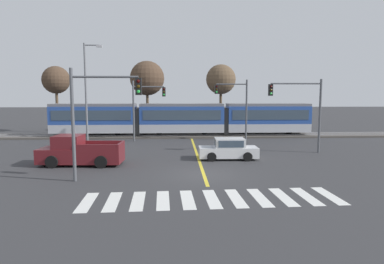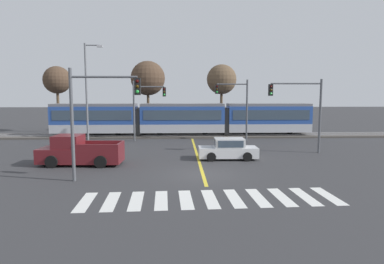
{
  "view_description": "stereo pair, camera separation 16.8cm",
  "coord_description": "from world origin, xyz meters",
  "px_view_note": "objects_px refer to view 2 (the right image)",
  "views": [
    {
      "loc": [
        -1.58,
        -19.52,
        4.72
      ],
      "look_at": [
        -0.33,
        8.04,
        1.6
      ],
      "focal_mm": 32.0,
      "sensor_mm": 36.0,
      "label": 1
    },
    {
      "loc": [
        -1.41,
        -19.52,
        4.72
      ],
      "look_at": [
        -0.33,
        8.04,
        1.6
      ],
      "focal_mm": 32.0,
      "sensor_mm": 36.0,
      "label": 2
    }
  ],
  "objects_px": {
    "traffic_light_near_left": "(95,107)",
    "traffic_light_far_right": "(236,101)",
    "light_rail_tram": "(182,118)",
    "traffic_light_far_left": "(145,102)",
    "sedan_crossing": "(228,149)",
    "bare_tree_far_west": "(57,80)",
    "bare_tree_east": "(222,80)",
    "traffic_light_mid_right": "(302,103)",
    "street_lamp_west": "(88,87)",
    "bare_tree_west": "(148,78)",
    "pickup_truck": "(79,152)"
  },
  "relations": [
    {
      "from": "bare_tree_far_west",
      "to": "pickup_truck",
      "type": "bearing_deg",
      "value": -67.68
    },
    {
      "from": "traffic_light_mid_right",
      "to": "street_lamp_west",
      "type": "xyz_separation_m",
      "value": [
        -18.72,
        8.01,
        1.42
      ]
    },
    {
      "from": "traffic_light_near_left",
      "to": "traffic_light_far_right",
      "type": "height_order",
      "value": "traffic_light_far_right"
    },
    {
      "from": "traffic_light_near_left",
      "to": "traffic_light_mid_right",
      "type": "relative_size",
      "value": 1.04
    },
    {
      "from": "bare_tree_far_west",
      "to": "bare_tree_east",
      "type": "relative_size",
      "value": 0.97
    },
    {
      "from": "traffic_light_near_left",
      "to": "bare_tree_west",
      "type": "relative_size",
      "value": 0.7
    },
    {
      "from": "traffic_light_far_right",
      "to": "bare_tree_far_west",
      "type": "relative_size",
      "value": 0.76
    },
    {
      "from": "traffic_light_near_left",
      "to": "bare_tree_west",
      "type": "xyz_separation_m",
      "value": [
        0.73,
        23.43,
        2.52
      ]
    },
    {
      "from": "traffic_light_far_left",
      "to": "bare_tree_far_west",
      "type": "bearing_deg",
      "value": 144.37
    },
    {
      "from": "sedan_crossing",
      "to": "bare_tree_far_west",
      "type": "distance_m",
      "value": 25.93
    },
    {
      "from": "traffic_light_far_right",
      "to": "traffic_light_near_left",
      "type": "bearing_deg",
      "value": -123.55
    },
    {
      "from": "bare_tree_east",
      "to": "traffic_light_mid_right",
      "type": "bearing_deg",
      "value": -73.02
    },
    {
      "from": "bare_tree_west",
      "to": "bare_tree_east",
      "type": "distance_m",
      "value": 8.88
    },
    {
      "from": "sedan_crossing",
      "to": "bare_tree_west",
      "type": "height_order",
      "value": "bare_tree_west"
    },
    {
      "from": "bare_tree_far_west",
      "to": "bare_tree_east",
      "type": "xyz_separation_m",
      "value": [
        19.73,
        -0.56,
        0.09
      ]
    },
    {
      "from": "traffic_light_far_left",
      "to": "sedan_crossing",
      "type": "bearing_deg",
      "value": -54.62
    },
    {
      "from": "light_rail_tram",
      "to": "traffic_light_near_left",
      "type": "relative_size",
      "value": 4.63
    },
    {
      "from": "sedan_crossing",
      "to": "light_rail_tram",
      "type": "bearing_deg",
      "value": 103.46
    },
    {
      "from": "light_rail_tram",
      "to": "sedan_crossing",
      "type": "height_order",
      "value": "light_rail_tram"
    },
    {
      "from": "traffic_light_mid_right",
      "to": "bare_tree_far_west",
      "type": "relative_size",
      "value": 0.73
    },
    {
      "from": "traffic_light_near_left",
      "to": "bare_tree_east",
      "type": "distance_m",
      "value": 25.07
    },
    {
      "from": "traffic_light_mid_right",
      "to": "bare_tree_east",
      "type": "xyz_separation_m",
      "value": [
        -4.52,
        14.81,
        2.42
      ]
    },
    {
      "from": "street_lamp_west",
      "to": "bare_tree_west",
      "type": "height_order",
      "value": "street_lamp_west"
    },
    {
      "from": "bare_tree_west",
      "to": "bare_tree_east",
      "type": "bearing_deg",
      "value": -2.56
    },
    {
      "from": "light_rail_tram",
      "to": "bare_tree_east",
      "type": "xyz_separation_m",
      "value": [
        4.79,
        3.98,
        4.31
      ]
    },
    {
      "from": "traffic_light_far_left",
      "to": "traffic_light_near_left",
      "type": "bearing_deg",
      "value": -94.02
    },
    {
      "from": "sedan_crossing",
      "to": "bare_tree_east",
      "type": "distance_m",
      "value": 18.15
    },
    {
      "from": "bare_tree_west",
      "to": "traffic_light_mid_right",
      "type": "bearing_deg",
      "value": -48.61
    },
    {
      "from": "bare_tree_west",
      "to": "traffic_light_near_left",
      "type": "bearing_deg",
      "value": -91.78
    },
    {
      "from": "traffic_light_far_left",
      "to": "bare_tree_far_west",
      "type": "height_order",
      "value": "bare_tree_far_west"
    },
    {
      "from": "light_rail_tram",
      "to": "traffic_light_near_left",
      "type": "height_order",
      "value": "traffic_light_near_left"
    },
    {
      "from": "bare_tree_far_west",
      "to": "bare_tree_west",
      "type": "xyz_separation_m",
      "value": [
        10.85,
        -0.16,
        0.24
      ]
    },
    {
      "from": "light_rail_tram",
      "to": "bare_tree_west",
      "type": "distance_m",
      "value": 7.47
    },
    {
      "from": "street_lamp_west",
      "to": "bare_tree_west",
      "type": "relative_size",
      "value": 1.12
    },
    {
      "from": "pickup_truck",
      "to": "traffic_light_far_right",
      "type": "bearing_deg",
      "value": 41.69
    },
    {
      "from": "traffic_light_far_right",
      "to": "bare_tree_far_west",
      "type": "height_order",
      "value": "bare_tree_far_west"
    },
    {
      "from": "light_rail_tram",
      "to": "traffic_light_near_left",
      "type": "xyz_separation_m",
      "value": [
        -4.82,
        -19.05,
        1.94
      ]
    },
    {
      "from": "pickup_truck",
      "to": "bare_tree_west",
      "type": "relative_size",
      "value": 0.64
    },
    {
      "from": "pickup_truck",
      "to": "traffic_light_far_left",
      "type": "relative_size",
      "value": 0.92
    },
    {
      "from": "street_lamp_west",
      "to": "bare_tree_west",
      "type": "xyz_separation_m",
      "value": [
        5.32,
        7.19,
        1.15
      ]
    },
    {
      "from": "pickup_truck",
      "to": "bare_tree_west",
      "type": "xyz_separation_m",
      "value": [
        2.93,
        19.14,
        5.66
      ]
    },
    {
      "from": "sedan_crossing",
      "to": "traffic_light_mid_right",
      "type": "relative_size",
      "value": 0.72
    },
    {
      "from": "street_lamp_west",
      "to": "light_rail_tram",
      "type": "bearing_deg",
      "value": 16.62
    },
    {
      "from": "sedan_crossing",
      "to": "bare_tree_east",
      "type": "xyz_separation_m",
      "value": [
        1.63,
        17.17,
        5.66
      ]
    },
    {
      "from": "traffic_light_near_left",
      "to": "pickup_truck",
      "type": "bearing_deg",
      "value": 117.12
    },
    {
      "from": "pickup_truck",
      "to": "street_lamp_west",
      "type": "xyz_separation_m",
      "value": [
        -2.4,
        11.95,
        4.51
      ]
    },
    {
      "from": "traffic_light_near_left",
      "to": "bare_tree_east",
      "type": "height_order",
      "value": "bare_tree_east"
    },
    {
      "from": "traffic_light_far_left",
      "to": "traffic_light_mid_right",
      "type": "bearing_deg",
      "value": -29.34
    },
    {
      "from": "traffic_light_mid_right",
      "to": "bare_tree_east",
      "type": "bearing_deg",
      "value": 106.98
    },
    {
      "from": "traffic_light_far_left",
      "to": "traffic_light_near_left",
      "type": "relative_size",
      "value": 0.98
    }
  ]
}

